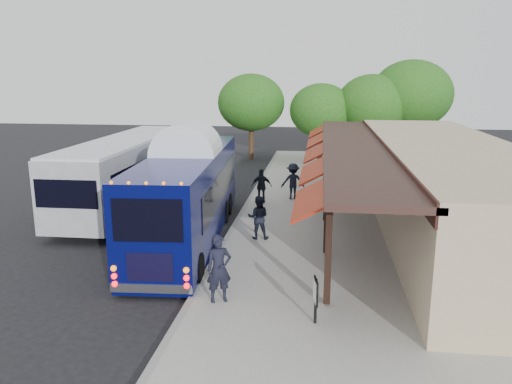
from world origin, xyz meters
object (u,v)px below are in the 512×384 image
at_px(ped_a, 219,269).
at_px(sign_board, 316,293).
at_px(coach_bus, 188,190).
at_px(city_bus, 128,169).
at_px(ped_b, 258,217).
at_px(ped_d, 293,181).
at_px(ped_c, 262,186).

relative_size(ped_a, sign_board, 1.61).
height_order(coach_bus, ped_a, coach_bus).
relative_size(city_bus, ped_a, 6.48).
bearing_deg(coach_bus, city_bus, 128.97).
xyz_separation_m(city_bus, ped_b, (6.90, -4.65, -0.83)).
distance_m(city_bus, ped_a, 12.08).
height_order(coach_bus, ped_b, coach_bus).
xyz_separation_m(ped_d, sign_board, (1.30, -12.81, -0.10)).
bearing_deg(city_bus, ped_c, 5.67).
height_order(city_bus, ped_d, city_bus).
xyz_separation_m(ped_c, sign_board, (2.74, -11.78, -0.05)).
relative_size(coach_bus, sign_board, 9.67).
relative_size(ped_a, ped_c, 1.12).
bearing_deg(ped_d, coach_bus, 52.26).
height_order(coach_bus, sign_board, coach_bus).
distance_m(ped_a, ped_d, 11.97).
bearing_deg(sign_board, ped_b, 100.00).
bearing_deg(ped_b, sign_board, 105.47).
xyz_separation_m(ped_b, ped_c, (-0.51, 5.37, 0.01)).
distance_m(city_bus, ped_d, 8.07).
distance_m(coach_bus, ped_a, 6.10).
distance_m(coach_bus, ped_d, 7.34).
distance_m(ped_b, sign_board, 6.79).
relative_size(ped_b, ped_c, 0.99).
bearing_deg(ped_c, sign_board, 99.30).
bearing_deg(sign_board, city_bus, 120.33).
distance_m(ped_c, sign_board, 12.09).
relative_size(ped_c, sign_board, 1.43).
xyz_separation_m(ped_b, ped_d, (0.94, 6.40, 0.07)).
bearing_deg(city_bus, coach_bus, -48.03).
xyz_separation_m(city_bus, ped_d, (7.84, 1.75, -0.76)).
height_order(ped_d, sign_board, ped_d).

